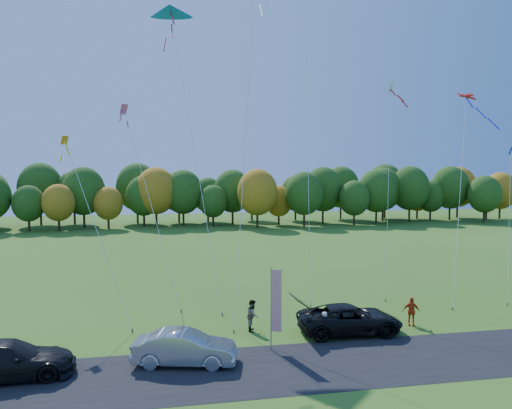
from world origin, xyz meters
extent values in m
plane|color=#315E19|center=(0.00, 0.00, 0.00)|extent=(160.00, 160.00, 0.00)
cube|color=black|center=(0.00, -4.00, 0.01)|extent=(90.00, 6.00, 0.01)
imported|color=black|center=(4.29, 0.06, 0.82)|extent=(6.00, 2.93, 1.64)
imported|color=#B0AFB4|center=(-5.14, -2.75, 0.81)|extent=(5.19, 2.79, 1.62)
imported|color=black|center=(-13.00, -2.88, 0.84)|extent=(5.98, 2.78, 1.69)
imported|color=white|center=(2.57, -0.69, 0.78)|extent=(0.56, 0.67, 1.56)
imported|color=gray|center=(-1.05, 1.59, 0.90)|extent=(0.85, 1.00, 1.79)
imported|color=#C73F12|center=(8.43, 0.76, 0.85)|extent=(1.07, 0.73, 1.69)
cylinder|color=#999999|center=(-0.68, -1.60, 2.15)|extent=(0.06, 0.06, 4.29)
cube|color=red|center=(-0.42, -1.68, 2.58)|extent=(0.52, 0.20, 3.22)
cube|color=navy|center=(-0.42, -1.65, 3.77)|extent=(0.52, 0.19, 0.84)
cylinder|color=#4C3F33|center=(-2.43, 4.74, 0.10)|extent=(0.08, 0.08, 0.20)
cone|color=blue|center=(-5.22, 14.26, 21.70)|extent=(3.41, 2.61, 3.73)
cylinder|color=#4C3F33|center=(3.69, 5.64, 0.10)|extent=(0.08, 0.08, 0.20)
cylinder|color=#4C3F33|center=(-2.19, 1.35, 0.10)|extent=(0.08, 0.08, 0.20)
cylinder|color=#4C3F33|center=(12.73, 3.20, 0.10)|extent=(0.08, 0.08, 0.20)
cube|color=red|center=(17.61, 9.72, 15.06)|extent=(3.02, 1.06, 1.16)
cylinder|color=#4C3F33|center=(-7.87, 2.59, 0.10)|extent=(0.08, 0.08, 0.20)
cube|color=orange|center=(-12.38, 8.83, 11.26)|extent=(1.01, 1.01, 1.19)
cylinder|color=#4C3F33|center=(9.33, 6.06, 0.10)|extent=(0.08, 0.08, 0.20)
cube|color=white|center=(11.94, 11.23, 15.76)|extent=(1.29, 1.29, 1.54)
cylinder|color=#4C3F33|center=(-4.96, 6.04, 0.10)|extent=(0.08, 0.08, 0.20)
cube|color=#F85279|center=(-8.80, 12.88, 13.84)|extent=(1.29, 1.29, 1.53)
cylinder|color=#4C3F33|center=(17.06, 3.49, 0.10)|extent=(0.08, 0.08, 0.20)
cube|color=#0E0CAD|center=(19.24, 6.50, 10.70)|extent=(0.96, 0.96, 1.13)
camera|label=1|loc=(-6.21, -26.19, 9.29)|focal=35.00mm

